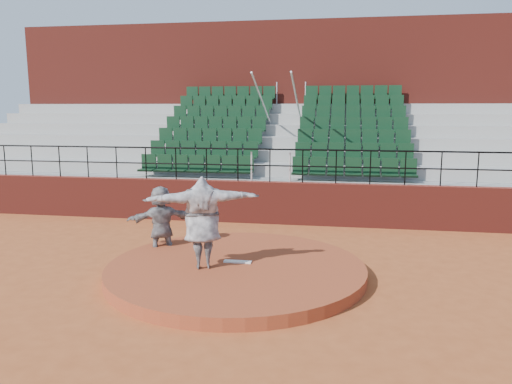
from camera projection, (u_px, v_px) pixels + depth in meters
ground at (236, 276)px, 10.67m from camera, size 90.00×90.00×0.00m
pitchers_mound at (236, 270)px, 10.65m from camera, size 5.50×5.50×0.25m
pitching_rubber at (238, 262)px, 10.77m from camera, size 0.60×0.15×0.03m
boundary_wall at (270, 203)px, 15.42m from camera, size 24.00×0.30×1.30m
wall_railing at (270, 158)px, 15.19m from camera, size 24.04×0.05×1.03m
seating_deck at (284, 164)px, 18.82m from camera, size 24.00×5.97×4.63m
press_box_facade at (294, 108)px, 22.32m from camera, size 24.00×3.00×7.10m
pitcher at (202, 222)px, 10.29m from camera, size 2.44×1.44×1.93m
fielder at (161, 221)px, 11.99m from camera, size 1.61×1.29×1.72m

